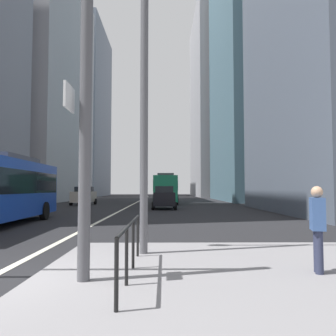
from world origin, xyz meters
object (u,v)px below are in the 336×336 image
Objects in this scene: car_oncoming_mid at (84,196)px; pedestrian_waiting at (318,225)px; car_receding_near at (160,193)px; street_lamp_post at (144,51)px; city_bus_red_receding at (166,188)px; car_receding_far at (164,197)px.

car_oncoming_mid is 2.56× the size of pedestrian_waiting.
street_lamp_post reaches higher than car_receding_near.
car_receding_near is 0.52× the size of street_lamp_post.
city_bus_red_receding reaches higher than car_oncoming_mid.
city_bus_red_receding is 34.37m from pedestrian_waiting.
car_oncoming_mid is 30.00m from street_lamp_post.
car_receding_near is 25.05m from car_receding_far.
car_receding_far is at bearing 97.25° from pedestrian_waiting.
city_bus_red_receding is 9.51m from car_oncoming_mid.
pedestrian_waiting is (2.94, -23.14, 0.08)m from car_receding_far.
street_lamp_post reaches higher than car_oncoming_mid.
car_oncoming_mid is at bearing -114.35° from car_receding_near.
car_receding_far is 2.44× the size of pedestrian_waiting.
city_bus_red_receding is 2.80× the size of car_receding_near.
car_oncoming_mid is 32.72m from pedestrian_waiting.
pedestrian_waiting is at bearing -85.78° from car_receding_near.
car_receding_far is at bearing -91.06° from city_bus_red_receding.
car_receding_near is at bearing 91.40° from car_receding_far.
car_receding_far is (8.55, -7.50, -0.00)m from car_oncoming_mid.
street_lamp_post is 4.83× the size of pedestrian_waiting.
street_lamp_post is (8.03, -28.58, 4.29)m from car_oncoming_mid.
car_oncoming_mid and car_receding_far have the same top height.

